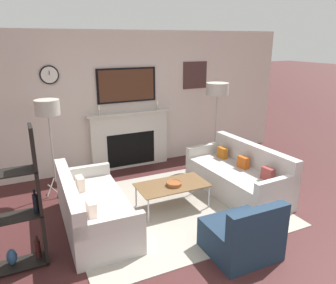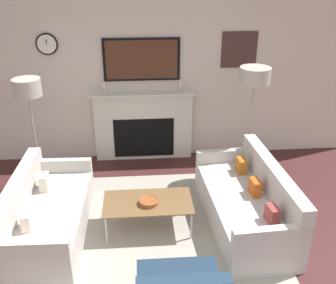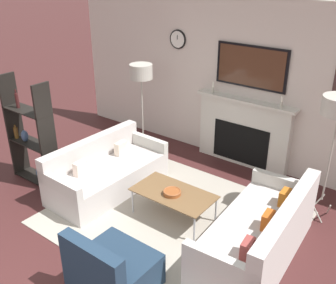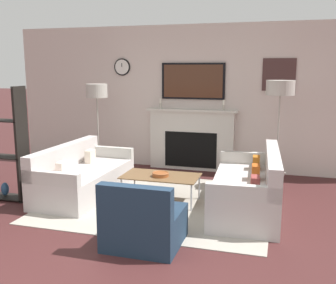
{
  "view_description": "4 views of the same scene",
  "coord_description": "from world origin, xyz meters",
  "px_view_note": "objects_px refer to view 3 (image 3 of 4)",
  "views": [
    {
      "loc": [
        -2.04,
        -1.68,
        2.52
      ],
      "look_at": [
        0.18,
        2.97,
        0.9
      ],
      "focal_mm": 35.0,
      "sensor_mm": 36.0,
      "label": 1
    },
    {
      "loc": [
        -0.08,
        -1.61,
        3.12
      ],
      "look_at": [
        0.3,
        3.03,
        0.92
      ],
      "focal_mm": 42.0,
      "sensor_mm": 36.0,
      "label": 2
    },
    {
      "loc": [
        2.61,
        -1.12,
        3.22
      ],
      "look_at": [
        -0.32,
        2.75,
        0.93
      ],
      "focal_mm": 42.0,
      "sensor_mm": 36.0,
      "label": 3
    },
    {
      "loc": [
        1.62,
        -2.74,
        1.9
      ],
      "look_at": [
        -0.07,
        3.04,
        0.77
      ],
      "focal_mm": 42.0,
      "sensor_mm": 36.0,
      "label": 4
    }
  ],
  "objects_px": {
    "couch_left": "(106,173)",
    "couch_right": "(259,236)",
    "armchair": "(112,271)",
    "coffee_table": "(174,194)",
    "floor_lamp_left": "(141,73)",
    "shelf_unit": "(31,137)",
    "decorative_bowl": "(172,192)"
  },
  "relations": [
    {
      "from": "couch_right",
      "to": "shelf_unit",
      "type": "bearing_deg",
      "value": -172.43
    },
    {
      "from": "couch_right",
      "to": "armchair",
      "type": "relative_size",
      "value": 2.45
    },
    {
      "from": "coffee_table",
      "to": "armchair",
      "type": "bearing_deg",
      "value": -80.23
    },
    {
      "from": "armchair",
      "to": "shelf_unit",
      "type": "xyz_separation_m",
      "value": [
        -2.58,
        0.93,
        0.48
      ]
    },
    {
      "from": "floor_lamp_left",
      "to": "shelf_unit",
      "type": "relative_size",
      "value": 0.99
    },
    {
      "from": "decorative_bowl",
      "to": "floor_lamp_left",
      "type": "relative_size",
      "value": 0.15
    },
    {
      "from": "decorative_bowl",
      "to": "coffee_table",
      "type": "bearing_deg",
      "value": 99.35
    },
    {
      "from": "couch_left",
      "to": "coffee_table",
      "type": "xyz_separation_m",
      "value": [
        1.25,
        0.02,
        0.1
      ]
    },
    {
      "from": "coffee_table",
      "to": "floor_lamp_left",
      "type": "height_order",
      "value": "floor_lamp_left"
    },
    {
      "from": "couch_left",
      "to": "coffee_table",
      "type": "relative_size",
      "value": 1.69
    },
    {
      "from": "coffee_table",
      "to": "shelf_unit",
      "type": "distance_m",
      "value": 2.41
    },
    {
      "from": "shelf_unit",
      "to": "decorative_bowl",
      "type": "bearing_deg",
      "value": 10.9
    },
    {
      "from": "decorative_bowl",
      "to": "floor_lamp_left",
      "type": "height_order",
      "value": "floor_lamp_left"
    },
    {
      "from": "floor_lamp_left",
      "to": "shelf_unit",
      "type": "xyz_separation_m",
      "value": [
        -0.75,
        -1.72,
        -0.75
      ]
    },
    {
      "from": "couch_left",
      "to": "couch_right",
      "type": "xyz_separation_m",
      "value": [
        2.49,
        0.0,
        0.02
      ]
    },
    {
      "from": "couch_right",
      "to": "armchair",
      "type": "bearing_deg",
      "value": -125.49
    },
    {
      "from": "decorative_bowl",
      "to": "shelf_unit",
      "type": "relative_size",
      "value": 0.14
    },
    {
      "from": "armchair",
      "to": "shelf_unit",
      "type": "relative_size",
      "value": 0.48
    },
    {
      "from": "armchair",
      "to": "couch_left",
      "type": "bearing_deg",
      "value": 136.84
    },
    {
      "from": "couch_right",
      "to": "shelf_unit",
      "type": "relative_size",
      "value": 1.17
    },
    {
      "from": "decorative_bowl",
      "to": "floor_lamp_left",
      "type": "bearing_deg",
      "value": 141.36
    },
    {
      "from": "armchair",
      "to": "floor_lamp_left",
      "type": "bearing_deg",
      "value": 124.59
    },
    {
      "from": "couch_right",
      "to": "floor_lamp_left",
      "type": "relative_size",
      "value": 1.19
    },
    {
      "from": "couch_left",
      "to": "coffee_table",
      "type": "distance_m",
      "value": 1.25
    },
    {
      "from": "coffee_table",
      "to": "floor_lamp_left",
      "type": "distance_m",
      "value": 2.29
    },
    {
      "from": "shelf_unit",
      "to": "armchair",
      "type": "bearing_deg",
      "value": -19.78
    },
    {
      "from": "couch_right",
      "to": "armchair",
      "type": "height_order",
      "value": "couch_right"
    },
    {
      "from": "armchair",
      "to": "coffee_table",
      "type": "xyz_separation_m",
      "value": [
        -0.24,
        1.42,
        0.12
      ]
    },
    {
      "from": "couch_right",
      "to": "couch_left",
      "type": "bearing_deg",
      "value": -179.97
    },
    {
      "from": "couch_left",
      "to": "couch_right",
      "type": "height_order",
      "value": "couch_right"
    },
    {
      "from": "couch_right",
      "to": "floor_lamp_left",
      "type": "height_order",
      "value": "floor_lamp_left"
    },
    {
      "from": "coffee_table",
      "to": "floor_lamp_left",
      "type": "relative_size",
      "value": 0.67
    }
  ]
}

